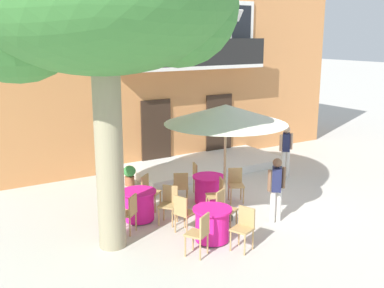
{
  "coord_description": "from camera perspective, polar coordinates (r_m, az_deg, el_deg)",
  "views": [
    {
      "loc": [
        -7.3,
        -8.74,
        4.42
      ],
      "look_at": [
        -0.44,
        2.45,
        1.3
      ],
      "focal_mm": 43.05,
      "sensor_mm": 36.0,
      "label": 1
    }
  ],
  "objects": [
    {
      "name": "ground_plane",
      "position": [
        12.22,
        7.84,
        -7.98
      ],
      "size": [
        120.0,
        120.0,
        0.0
      ],
      "primitive_type": "plane",
      "color": "beige"
    },
    {
      "name": "building_facade",
      "position": [
        17.79,
        -3.85,
        11.18
      ],
      "size": [
        13.0,
        5.09,
        7.5
      ],
      "color": "#CC844C",
      "rests_on": "ground"
    },
    {
      "name": "entrance_step_platform",
      "position": [
        15.64,
        1.79,
        -2.58
      ],
      "size": [
        5.22,
        2.38,
        0.25
      ],
      "primitive_type": "cube",
      "color": "silver",
      "rests_on": "ground"
    },
    {
      "name": "cafe_table_near_tree",
      "position": [
        10.2,
        2.52,
        -9.91
      ],
      "size": [
        0.86,
        0.86,
        0.76
      ],
      "color": "#DB1984",
      "rests_on": "ground"
    },
    {
      "name": "cafe_chair_near_tree_0",
      "position": [
        10.8,
        3.99,
        -7.78
      ],
      "size": [
        0.54,
        0.54,
        0.91
      ],
      "color": "tan",
      "rests_on": "ground"
    },
    {
      "name": "cafe_chair_near_tree_1",
      "position": [
        10.52,
        -1.06,
        -8.35
      ],
      "size": [
        0.51,
        0.51,
        0.91
      ],
      "color": "tan",
      "rests_on": "ground"
    },
    {
      "name": "cafe_chair_near_tree_2",
      "position": [
        9.5,
        0.98,
        -10.82
      ],
      "size": [
        0.55,
        0.55,
        0.91
      ],
      "color": "tan",
      "rests_on": "ground"
    },
    {
      "name": "cafe_chair_near_tree_3",
      "position": [
        9.84,
        6.45,
        -10.01
      ],
      "size": [
        0.52,
        0.52,
        0.91
      ],
      "color": "tan",
      "rests_on": "ground"
    },
    {
      "name": "cafe_table_middle",
      "position": [
        12.39,
        2.06,
        -5.61
      ],
      "size": [
        0.86,
        0.86,
        0.76
      ],
      "color": "#DB1984",
      "rests_on": "ground"
    },
    {
      "name": "cafe_chair_middle_0",
      "position": [
        11.67,
        3.16,
        -6.13
      ],
      "size": [
        0.52,
        0.52,
        0.91
      ],
      "color": "tan",
      "rests_on": "ground"
    },
    {
      "name": "cafe_chair_middle_1",
      "position": [
        12.54,
        5.44,
        -4.77
      ],
      "size": [
        0.54,
        0.54,
        0.91
      ],
      "color": "tan",
      "rests_on": "ground"
    },
    {
      "name": "cafe_chair_middle_2",
      "position": [
        13.02,
        0.81,
        -4.02
      ],
      "size": [
        0.5,
        0.5,
        0.91
      ],
      "color": "tan",
      "rests_on": "ground"
    },
    {
      "name": "cafe_chair_middle_3",
      "position": [
        12.23,
        -1.41,
        -5.19
      ],
      "size": [
        0.54,
        0.54,
        0.91
      ],
      "color": "tan",
      "rests_on": "ground"
    },
    {
      "name": "cafe_table_front",
      "position": [
        11.34,
        -6.6,
        -7.53
      ],
      "size": [
        0.86,
        0.86,
        0.76
      ],
      "color": "#DB1984",
      "rests_on": "ground"
    },
    {
      "name": "cafe_chair_front_0",
      "position": [
        10.62,
        -7.84,
        -8.25
      ],
      "size": [
        0.56,
        0.56,
        0.91
      ],
      "color": "tan",
      "rests_on": "ground"
    },
    {
      "name": "cafe_chair_front_1",
      "position": [
        11.1,
        -2.88,
        -7.18
      ],
      "size": [
        0.56,
        0.56,
        0.91
      ],
      "color": "tan",
      "rests_on": "ground"
    },
    {
      "name": "cafe_chair_front_2",
      "position": [
        11.96,
        -5.38,
        -5.68
      ],
      "size": [
        0.56,
        0.56,
        0.91
      ],
      "color": "tan",
      "rests_on": "ground"
    },
    {
      "name": "cafe_chair_front_3",
      "position": [
        11.58,
        -10.11,
        -6.49
      ],
      "size": [
        0.56,
        0.56,
        0.91
      ],
      "color": "tan",
      "rests_on": "ground"
    },
    {
      "name": "cafe_umbrella",
      "position": [
        10.76,
        4.2,
        3.65
      ],
      "size": [
        2.9,
        2.9,
        2.85
      ],
      "color": "#997A56",
      "rests_on": "ground"
    },
    {
      "name": "ground_planter_left",
      "position": [
        13.97,
        -7.75,
        -3.73
      ],
      "size": [
        0.38,
        0.38,
        0.61
      ],
      "color": "#995638",
      "rests_on": "ground"
    },
    {
      "name": "pedestrian_near_entrance",
      "position": [
        14.78,
        11.55,
        -0.55
      ],
      "size": [
        0.53,
        0.4,
        1.65
      ],
      "color": "silver",
      "rests_on": "ground"
    },
    {
      "name": "pedestrian_mid_plaza",
      "position": [
        11.19,
        10.41,
        -5.21
      ],
      "size": [
        0.53,
        0.4,
        1.6
      ],
      "color": "silver",
      "rests_on": "ground"
    }
  ]
}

